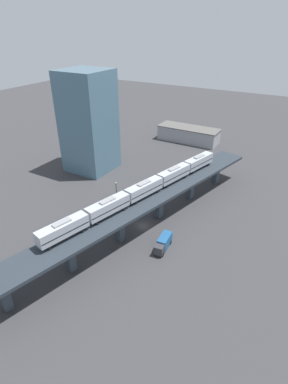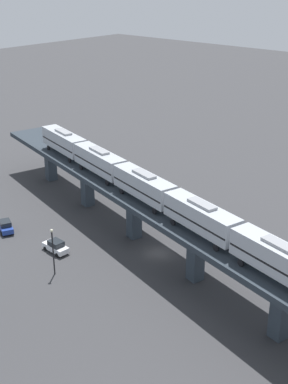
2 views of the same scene
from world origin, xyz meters
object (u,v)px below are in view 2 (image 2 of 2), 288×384
(subway_train, at_px, (144,185))
(street_car_blue, at_px, (5,226))
(delivery_truck, at_px, (225,234))
(street_car_white, at_px, (56,246))
(street_lamp, at_px, (53,248))

(subway_train, distance_m, street_car_blue, 25.25)
(subway_train, distance_m, delivery_truck, 15.51)
(subway_train, bearing_deg, street_car_white, 131.89)
(delivery_truck, bearing_deg, street_car_blue, 124.29)
(street_car_white, height_order, street_lamp, street_lamp)
(subway_train, relative_size, street_lamp, 8.81)
(street_car_blue, bearing_deg, street_lamp, -101.49)
(subway_train, distance_m, street_car_white, 16.40)
(delivery_truck, relative_size, street_lamp, 1.06)
(street_car_blue, relative_size, delivery_truck, 0.64)
(subway_train, xyz_separation_m, street_car_white, (-8.79, 9.80, -9.78))
(delivery_truck, bearing_deg, street_lamp, 150.68)
(street_car_white, xyz_separation_m, street_lamp, (-4.16, -4.65, 3.17))
(street_car_white, bearing_deg, street_lamp, -131.79)
(street_car_blue, height_order, street_lamp, street_lamp)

